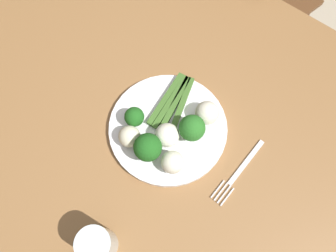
{
  "coord_description": "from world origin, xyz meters",
  "views": [
    {
      "loc": [
        -0.17,
        0.22,
        1.41
      ],
      "look_at": [
        -0.02,
        0.03,
        0.77
      ],
      "focal_mm": 34.92,
      "sensor_mm": 36.0,
      "label": 1
    }
  ],
  "objects_px": {
    "dining_table": "(168,132)",
    "broccoli_front_left": "(148,148)",
    "cauliflower_left": "(173,162)",
    "fork": "(239,172)",
    "broccoli_back_right": "(134,117)",
    "cauliflower_near_center": "(167,135)",
    "plate": "(168,128)",
    "cauliflower_front": "(129,136)",
    "broccoli_outer_edge": "(192,128)",
    "asparagus_bundle": "(173,103)",
    "water_glass": "(98,244)",
    "cauliflower_back": "(207,113)"
  },
  "relations": [
    {
      "from": "dining_table",
      "to": "broccoli_front_left",
      "type": "xyz_separation_m",
      "value": [
        -0.02,
        0.1,
        0.16
      ]
    },
    {
      "from": "cauliflower_left",
      "to": "fork",
      "type": "xyz_separation_m",
      "value": [
        -0.11,
        -0.08,
        -0.04
      ]
    },
    {
      "from": "broccoli_back_right",
      "to": "cauliflower_left",
      "type": "relative_size",
      "value": 1.09
    },
    {
      "from": "cauliflower_near_center",
      "to": "fork",
      "type": "bearing_deg",
      "value": -166.32
    },
    {
      "from": "plate",
      "to": "cauliflower_left",
      "type": "bearing_deg",
      "value": 134.01
    },
    {
      "from": "broccoli_back_right",
      "to": "cauliflower_near_center",
      "type": "height_order",
      "value": "same"
    },
    {
      "from": "cauliflower_left",
      "to": "cauliflower_near_center",
      "type": "xyz_separation_m",
      "value": [
        0.04,
        -0.04,
        0.0
      ]
    },
    {
      "from": "plate",
      "to": "cauliflower_front",
      "type": "height_order",
      "value": "cauliflower_front"
    },
    {
      "from": "broccoli_front_left",
      "to": "cauliflower_front",
      "type": "bearing_deg",
      "value": 1.15
    },
    {
      "from": "broccoli_outer_edge",
      "to": "cauliflower_front",
      "type": "xyz_separation_m",
      "value": [
        0.09,
        0.09,
        -0.02
      ]
    },
    {
      "from": "asparagus_bundle",
      "to": "broccoli_back_right",
      "type": "height_order",
      "value": "broccoli_back_right"
    },
    {
      "from": "broccoli_outer_edge",
      "to": "water_glass",
      "type": "distance_m",
      "value": 0.28
    },
    {
      "from": "plate",
      "to": "asparagus_bundle",
      "type": "height_order",
      "value": "asparagus_bundle"
    },
    {
      "from": "asparagus_bundle",
      "to": "broccoli_front_left",
      "type": "xyz_separation_m",
      "value": [
        -0.03,
        0.12,
        0.03
      ]
    },
    {
      "from": "broccoli_back_right",
      "to": "water_glass",
      "type": "bearing_deg",
      "value": 114.97
    },
    {
      "from": "fork",
      "to": "water_glass",
      "type": "bearing_deg",
      "value": -22.52
    },
    {
      "from": "plate",
      "to": "cauliflower_near_center",
      "type": "xyz_separation_m",
      "value": [
        -0.02,
        0.02,
        0.03
      ]
    },
    {
      "from": "cauliflower_near_center",
      "to": "cauliflower_back",
      "type": "relative_size",
      "value": 0.99
    },
    {
      "from": "broccoli_front_left",
      "to": "cauliflower_near_center",
      "type": "distance_m",
      "value": 0.05
    },
    {
      "from": "broccoli_outer_edge",
      "to": "water_glass",
      "type": "height_order",
      "value": "water_glass"
    },
    {
      "from": "asparagus_bundle",
      "to": "cauliflower_left",
      "type": "relative_size",
      "value": 3.15
    },
    {
      "from": "broccoli_front_left",
      "to": "broccoli_outer_edge",
      "type": "height_order",
      "value": "broccoli_front_left"
    },
    {
      "from": "plate",
      "to": "fork",
      "type": "relative_size",
      "value": 1.52
    },
    {
      "from": "fork",
      "to": "cauliflower_front",
      "type": "bearing_deg",
      "value": -66.12
    },
    {
      "from": "plate",
      "to": "broccoli_back_right",
      "type": "distance_m",
      "value": 0.08
    },
    {
      "from": "broccoli_back_right",
      "to": "fork",
      "type": "height_order",
      "value": "broccoli_back_right"
    },
    {
      "from": "fork",
      "to": "broccoli_outer_edge",
      "type": "bearing_deg",
      "value": -88.11
    },
    {
      "from": "broccoli_front_left",
      "to": "cauliflower_front",
      "type": "height_order",
      "value": "broccoli_front_left"
    },
    {
      "from": "cauliflower_front",
      "to": "cauliflower_back",
      "type": "xyz_separation_m",
      "value": [
        -0.09,
        -0.14,
        0.0
      ]
    },
    {
      "from": "broccoli_back_right",
      "to": "water_glass",
      "type": "distance_m",
      "value": 0.25
    },
    {
      "from": "plate",
      "to": "cauliflower_front",
      "type": "xyz_separation_m",
      "value": [
        0.04,
        0.07,
        0.03
      ]
    },
    {
      "from": "dining_table",
      "to": "asparagus_bundle",
      "type": "xyz_separation_m",
      "value": [
        0.0,
        -0.02,
        0.12
      ]
    },
    {
      "from": "plate",
      "to": "cauliflower_left",
      "type": "height_order",
      "value": "cauliflower_left"
    },
    {
      "from": "cauliflower_near_center",
      "to": "water_glass",
      "type": "distance_m",
      "value": 0.24
    },
    {
      "from": "asparagus_bundle",
      "to": "fork",
      "type": "distance_m",
      "value": 0.2
    },
    {
      "from": "cauliflower_back",
      "to": "plate",
      "type": "bearing_deg",
      "value": 52.73
    },
    {
      "from": "broccoli_back_right",
      "to": "cauliflower_near_center",
      "type": "relative_size",
      "value": 1.02
    },
    {
      "from": "cauliflower_near_center",
      "to": "fork",
      "type": "relative_size",
      "value": 0.3
    },
    {
      "from": "cauliflower_left",
      "to": "cauliflower_front",
      "type": "height_order",
      "value": "cauliflower_left"
    },
    {
      "from": "broccoli_outer_edge",
      "to": "water_glass",
      "type": "xyz_separation_m",
      "value": [
        0.0,
        0.28,
        -0.01
      ]
    },
    {
      "from": "asparagus_bundle",
      "to": "fork",
      "type": "bearing_deg",
      "value": 69.7
    },
    {
      "from": "asparagus_bundle",
      "to": "cauliflower_front",
      "type": "relative_size",
      "value": 3.25
    },
    {
      "from": "broccoli_front_left",
      "to": "cauliflower_back",
      "type": "xyz_separation_m",
      "value": [
        -0.05,
        -0.14,
        -0.01
      ]
    },
    {
      "from": "dining_table",
      "to": "cauliflower_back",
      "type": "bearing_deg",
      "value": -149.86
    },
    {
      "from": "cauliflower_back",
      "to": "asparagus_bundle",
      "type": "bearing_deg",
      "value": 12.56
    },
    {
      "from": "cauliflower_near_center",
      "to": "water_glass",
      "type": "xyz_separation_m",
      "value": [
        -0.03,
        0.24,
        0.01
      ]
    },
    {
      "from": "fork",
      "to": "asparagus_bundle",
      "type": "bearing_deg",
      "value": -97.9
    },
    {
      "from": "broccoli_back_right",
      "to": "cauliflower_front",
      "type": "distance_m",
      "value": 0.04
    },
    {
      "from": "broccoli_back_right",
      "to": "cauliflower_left",
      "type": "height_order",
      "value": "broccoli_back_right"
    },
    {
      "from": "broccoli_back_right",
      "to": "cauliflower_left",
      "type": "xyz_separation_m",
      "value": [
        -0.12,
        0.03,
        -0.01
      ]
    }
  ]
}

